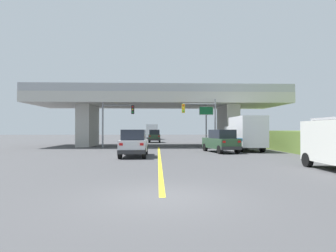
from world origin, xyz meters
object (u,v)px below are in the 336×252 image
object	(u,v)px
traffic_signal_farside	(114,116)
highway_sign	(206,116)
suv_lead	(134,143)
semi_truck_distant	(152,132)
traffic_signal_nearside	(203,116)
box_truck	(245,133)
suv_crossing	(221,141)
sedan_oncoming	(155,136)

from	to	relation	value
traffic_signal_farside	highway_sign	world-z (taller)	traffic_signal_farside
suv_lead	traffic_signal_farside	bearing A→B (deg)	107.28
suv_lead	semi_truck_distant	world-z (taller)	semi_truck_distant
suv_lead	traffic_signal_nearside	distance (m)	11.44
suv_lead	box_truck	bearing A→B (deg)	29.38
traffic_signal_nearside	suv_lead	bearing A→B (deg)	-126.87
traffic_signal_nearside	box_truck	bearing A→B (deg)	-42.30
suv_crossing	traffic_signal_nearside	xyz separation A→B (m)	(-0.70, 5.27, 2.47)
box_truck	highway_sign	xyz separation A→B (m)	(-2.81, 5.41, 1.90)
sedan_oncoming	highway_sign	distance (m)	14.15
traffic_signal_farside	highway_sign	xyz separation A→B (m)	(10.40, 1.49, 0.13)
suv_crossing	traffic_signal_nearside	bearing A→B (deg)	85.90
box_truck	highway_sign	world-z (taller)	highway_sign
suv_lead	traffic_signal_farside	world-z (taller)	traffic_signal_farside
box_truck	traffic_signal_nearside	world-z (taller)	traffic_signal_nearside
semi_truck_distant	suv_crossing	bearing A→B (deg)	-78.97
sedan_oncoming	semi_truck_distant	xyz separation A→B (m)	(-0.64, 14.63, 0.61)
suv_lead	semi_truck_distant	xyz separation A→B (m)	(0.65, 38.29, 0.61)
traffic_signal_farside	highway_sign	size ratio (longest dim) A/B	1.13
box_truck	semi_truck_distant	world-z (taller)	box_truck
suv_lead	traffic_signal_farside	xyz separation A→B (m)	(-3.00, 9.66, 2.44)
box_truck	sedan_oncoming	size ratio (longest dim) A/B	1.52
suv_crossing	semi_truck_distant	world-z (taller)	semi_truck_distant
suv_crossing	sedan_oncoming	distance (m)	20.90
box_truck	suv_crossing	bearing A→B (deg)	-143.46
sedan_oncoming	traffic_signal_nearside	size ratio (longest dim) A/B	0.84
highway_sign	traffic_signal_nearside	bearing A→B (deg)	-107.29
suv_lead	semi_truck_distant	bearing A→B (deg)	89.03
box_truck	highway_sign	distance (m)	6.39
suv_crossing	semi_truck_distant	xyz separation A→B (m)	(-6.75, 34.62, 0.61)
suv_lead	highway_sign	distance (m)	13.63
suv_lead	sedan_oncoming	world-z (taller)	same
sedan_oncoming	semi_truck_distant	world-z (taller)	semi_truck_distant
suv_crossing	suv_lead	bearing A→B (deg)	-165.27
sedan_oncoming	highway_sign	size ratio (longest dim) A/B	0.92
suv_lead	sedan_oncoming	distance (m)	23.69
suv_crossing	sedan_oncoming	xyz separation A→B (m)	(-6.10, 19.99, 0.00)
traffic_signal_farside	semi_truck_distant	xyz separation A→B (m)	(3.65, 28.63, -1.84)
suv_lead	box_truck	distance (m)	11.73
box_truck	traffic_signal_farside	distance (m)	13.89
sedan_oncoming	traffic_signal_nearside	world-z (taller)	traffic_signal_nearside
suv_lead	suv_crossing	distance (m)	8.26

